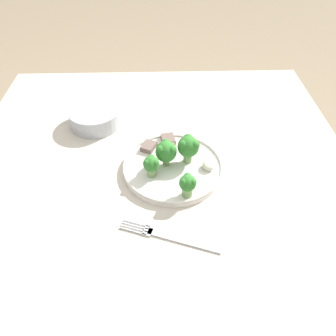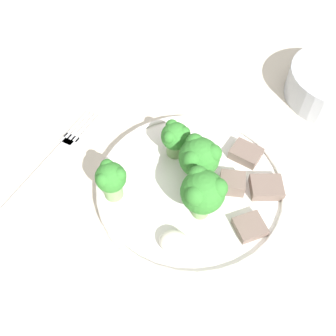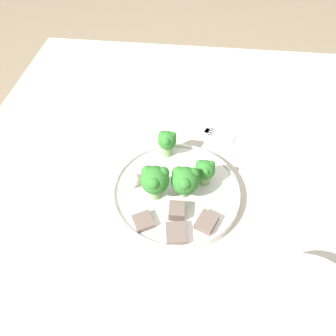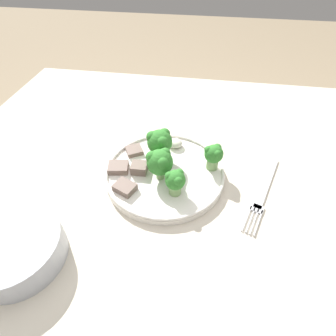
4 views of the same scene
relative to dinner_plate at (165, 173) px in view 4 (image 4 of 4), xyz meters
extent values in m
plane|color=#9E896B|center=(-0.03, 0.04, -0.71)|extent=(8.00, 8.00, 0.00)
cube|color=beige|center=(-0.03, 0.04, -0.02)|extent=(1.06, 0.97, 0.03)
cylinder|color=brown|center=(-0.50, -0.39, -0.38)|extent=(0.06, 0.06, 0.67)
cylinder|color=brown|center=(0.44, -0.39, -0.38)|extent=(0.06, 0.06, 0.67)
cylinder|color=white|center=(0.00, 0.00, 0.00)|extent=(0.24, 0.24, 0.01)
torus|color=white|center=(0.00, 0.00, 0.01)|extent=(0.24, 0.24, 0.01)
cube|color=silver|center=(-0.21, -0.01, -0.01)|extent=(0.06, 0.15, 0.00)
cube|color=silver|center=(-0.18, 0.06, -0.01)|extent=(0.03, 0.02, 0.00)
cube|color=silver|center=(-0.16, 0.08, -0.01)|extent=(0.02, 0.06, 0.00)
cube|color=silver|center=(-0.17, 0.08, -0.01)|extent=(0.02, 0.06, 0.00)
cube|color=silver|center=(-0.17, 0.09, -0.01)|extent=(0.02, 0.06, 0.00)
cube|color=silver|center=(-0.18, 0.09, -0.01)|extent=(0.02, 0.06, 0.00)
cylinder|color=#B7BCC6|center=(0.19, 0.21, 0.01)|extent=(0.14, 0.14, 0.05)
cylinder|color=silver|center=(0.19, 0.21, 0.01)|extent=(0.12, 0.12, 0.04)
cylinder|color=#7FA866|center=(0.01, 0.02, 0.01)|extent=(0.02, 0.02, 0.02)
sphere|color=#337F2D|center=(0.01, 0.02, 0.04)|extent=(0.05, 0.05, 0.05)
sphere|color=#337F2D|center=(0.02, 0.02, 0.06)|extent=(0.02, 0.02, 0.02)
sphere|color=#337F2D|center=(0.00, 0.03, 0.06)|extent=(0.02, 0.02, 0.02)
sphere|color=#337F2D|center=(0.00, 0.00, 0.06)|extent=(0.02, 0.02, 0.02)
cylinder|color=#7FA866|center=(-0.09, -0.03, 0.02)|extent=(0.02, 0.02, 0.02)
sphere|color=#337F2D|center=(-0.09, -0.03, 0.04)|extent=(0.04, 0.04, 0.04)
sphere|color=#337F2D|center=(-0.08, -0.03, 0.05)|extent=(0.02, 0.02, 0.02)
sphere|color=#337F2D|center=(-0.10, -0.02, 0.05)|extent=(0.02, 0.02, 0.02)
sphere|color=#337F2D|center=(-0.10, -0.04, 0.05)|extent=(0.02, 0.02, 0.02)
cylinder|color=#7FA866|center=(0.02, -0.04, 0.02)|extent=(0.02, 0.02, 0.03)
sphere|color=#337F2D|center=(0.02, -0.04, 0.05)|extent=(0.05, 0.05, 0.05)
sphere|color=#337F2D|center=(0.03, -0.04, 0.06)|extent=(0.02, 0.02, 0.02)
sphere|color=#337F2D|center=(0.01, -0.02, 0.06)|extent=(0.02, 0.02, 0.02)
sphere|color=#337F2D|center=(0.01, -0.05, 0.06)|extent=(0.02, 0.02, 0.02)
cylinder|color=#7FA866|center=(-0.03, 0.05, 0.01)|extent=(0.02, 0.02, 0.02)
sphere|color=#337F2D|center=(-0.03, 0.05, 0.04)|extent=(0.04, 0.04, 0.04)
sphere|color=#337F2D|center=(-0.02, 0.05, 0.05)|extent=(0.02, 0.02, 0.02)
sphere|color=#337F2D|center=(-0.03, 0.06, 0.05)|extent=(0.02, 0.02, 0.02)
sphere|color=#337F2D|center=(-0.03, 0.04, 0.05)|extent=(0.02, 0.02, 0.02)
cube|color=#756056|center=(0.09, 0.01, 0.01)|extent=(0.04, 0.04, 0.01)
cube|color=#756056|center=(0.07, 0.06, 0.01)|extent=(0.05, 0.04, 0.01)
cube|color=#756056|center=(0.05, 0.01, 0.01)|extent=(0.03, 0.03, 0.02)
cube|color=#756056|center=(0.08, -0.05, 0.01)|extent=(0.04, 0.04, 0.01)
ellipsoid|color=silver|center=(-0.01, -0.08, 0.01)|extent=(0.03, 0.03, 0.02)
camera|label=1|loc=(-0.57, 0.03, 0.54)|focal=35.00mm
camera|label=2|loc=(0.01, -0.28, 0.42)|focal=42.00mm
camera|label=3|loc=(0.37, 0.03, 0.50)|focal=35.00mm
camera|label=4|loc=(-0.06, 0.37, 0.38)|focal=28.00mm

